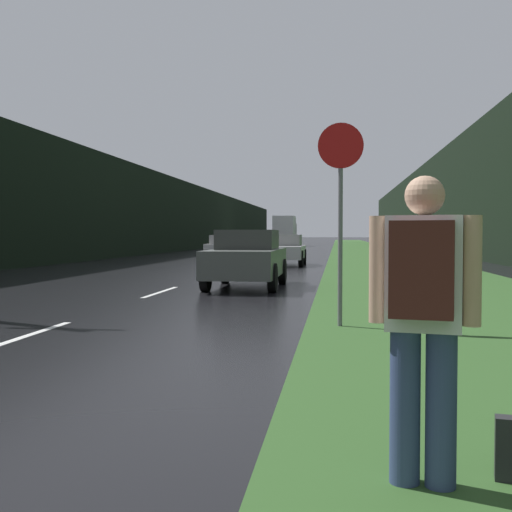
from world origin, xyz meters
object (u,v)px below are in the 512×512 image
car_oncoming (227,247)px  car_passing_near (247,258)px  hitchhiker_with_backpack (423,311)px  car_passing_far (284,250)px  stop_sign (340,202)px  delivery_truck (285,231)px

car_oncoming → car_passing_near: bearing=-78.5°
hitchhiker_with_backpack → car_passing_far: (-2.88, 25.61, -0.28)m
car_passing_far → car_oncoming: car_passing_far is taller
hitchhiker_with_backpack → stop_sign: bearing=104.6°
car_passing_near → car_oncoming: car_passing_near is taller
stop_sign → car_passing_near: 7.66m
car_oncoming → delivery_truck: bearing=90.0°
car_oncoming → stop_sign: bearing=-76.4°
car_oncoming → car_passing_far: bearing=-60.0°
hitchhiker_with_backpack → delivery_truck: size_ratio=0.23×
delivery_truck → stop_sign: bearing=-84.7°
stop_sign → hitchhiker_with_backpack: 6.34m
stop_sign → car_passing_far: size_ratio=0.74×
hitchhiker_with_backpack → car_oncoming: (-6.70, 32.22, -0.29)m
stop_sign → car_passing_far: (-2.45, 19.35, -1.19)m
hitchhiker_with_backpack → delivery_truck: (-6.70, 73.32, 0.84)m
car_oncoming → delivery_truck: (-0.00, 41.10, 1.14)m
hitchhiker_with_backpack → car_passing_near: (-2.88, 13.43, -0.22)m
stop_sign → car_oncoming: size_ratio=0.78×
car_passing_far → delivery_truck: bearing=-85.4°
car_passing_far → car_oncoming: size_ratio=1.05×
stop_sign → car_passing_near: (-2.45, 7.17, -1.13)m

